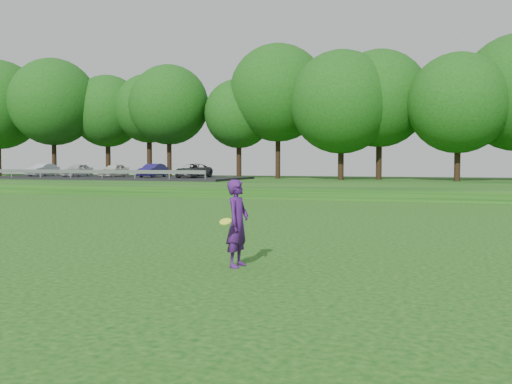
% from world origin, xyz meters
% --- Properties ---
extents(ground, '(140.00, 140.00, 0.00)m').
position_xyz_m(ground, '(0.00, 0.00, 0.00)').
color(ground, '#0B3D0F').
rests_on(ground, ground).
extents(berm, '(130.00, 30.00, 0.60)m').
position_xyz_m(berm, '(0.00, 34.00, 0.30)').
color(berm, '#0B3D0F').
rests_on(berm, ground).
extents(walking_path, '(130.00, 1.60, 0.04)m').
position_xyz_m(walking_path, '(0.00, 20.00, 0.02)').
color(walking_path, gray).
rests_on(walking_path, ground).
extents(treeline, '(104.00, 7.00, 15.00)m').
position_xyz_m(treeline, '(0.00, 38.00, 8.10)').
color(treeline, '#164610').
rests_on(treeline, berm).
extents(parking_lot, '(24.00, 9.00, 1.38)m').
position_xyz_m(parking_lot, '(-23.52, 32.80, 1.02)').
color(parking_lot, black).
rests_on(parking_lot, berm).
extents(woman, '(0.45, 0.93, 1.76)m').
position_xyz_m(woman, '(1.26, -1.20, 0.88)').
color(woman, '#461767').
rests_on(woman, ground).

